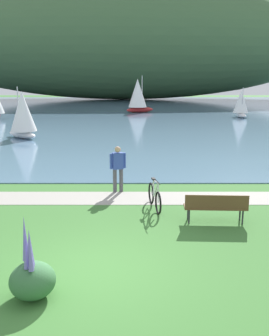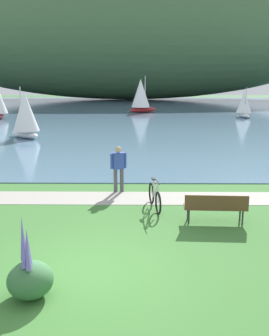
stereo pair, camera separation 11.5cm
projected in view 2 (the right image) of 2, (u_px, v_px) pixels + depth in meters
The scene contains 11 objects.
ground_plane at pixel (90, 271), 8.17m from camera, with size 200.00×200.00×0.00m, color #3D7533.
bay_water at pixel (131, 109), 54.01m from camera, with size 180.00×80.00×0.04m, color #5B7F9E.
distant_hillside at pixel (127, 43), 79.40m from camera, with size 87.56×28.00×23.46m, color #42663D.
shoreline_path at pixel (108, 198), 13.22m from camera, with size 60.00×1.50×0.01m, color #A39E93.
park_bench_near_camera at pixel (216, 206), 10.80m from camera, with size 1.82×0.56×0.88m.
bicycle_leaning_near_bench at pixel (155, 197), 12.05m from camera, with size 0.35×1.76×1.01m.
person_at_shoreline at pixel (119, 166), 13.75m from camera, with size 0.58×0.33×1.71m.
echium_bush_closest_to_camera at pixel (30, 277), 7.11m from camera, with size 0.87×0.87×1.57m.
sailboat_mid_bay at pixel (25, 114), 26.27m from camera, with size 2.91×2.81×3.58m.
sailboat_toward_hillside at pixel (244, 103), 41.44m from camera, with size 1.72×2.82×3.27m.
sailboat_far_off at pixel (141, 95), 47.58m from camera, with size 3.92×3.27×4.61m.
Camera 2 is at (1.05, -7.44, 4.03)m, focal length 40.23 mm.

